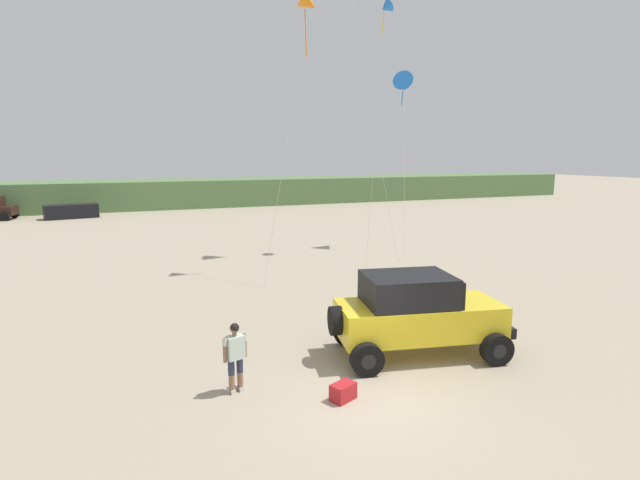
% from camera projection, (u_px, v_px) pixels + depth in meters
% --- Properties ---
extents(ground_plane, '(220.00, 220.00, 0.00)m').
position_uv_depth(ground_plane, '(379.00, 403.00, 10.89)').
color(ground_plane, tan).
extents(dune_ridge, '(90.00, 7.65, 2.81)m').
position_uv_depth(dune_ridge, '(220.00, 192.00, 54.27)').
color(dune_ridge, '#567A47').
rests_on(dune_ridge, ground_plane).
extents(jeep, '(5.01, 3.18, 2.26)m').
position_uv_depth(jeep, '(417.00, 312.00, 13.36)').
color(jeep, yellow).
rests_on(jeep, ground_plane).
extents(person_watching, '(0.60, 0.39, 1.67)m').
position_uv_depth(person_watching, '(235.00, 354.00, 11.25)').
color(person_watching, '#8C664C').
rests_on(person_watching, ground_plane).
extents(cooler_box, '(0.66, 0.55, 0.38)m').
position_uv_depth(cooler_box, '(343.00, 392.00, 11.02)').
color(cooler_box, '#B21E23').
rests_on(cooler_box, ground_plane).
extents(distant_sedan, '(4.45, 2.49, 1.20)m').
position_uv_depth(distant_sedan, '(71.00, 211.00, 42.62)').
color(distant_sedan, black).
rests_on(distant_sedan, ground_plane).
extents(kite_black_sled, '(3.29, 5.33, 10.31)m').
position_uv_depth(kite_black_sled, '(405.00, 85.00, 28.67)').
color(kite_black_sled, blue).
rests_on(kite_black_sled, ground_plane).
extents(kite_green_box, '(3.49, 2.97, 12.58)m').
position_uv_depth(kite_green_box, '(309.00, 4.00, 21.74)').
color(kite_green_box, orange).
rests_on(kite_green_box, ground_plane).
extents(kite_red_delta, '(3.13, 3.82, 13.63)m').
position_uv_depth(kite_red_delta, '(386.00, 8.00, 26.20)').
color(kite_red_delta, blue).
rests_on(kite_red_delta, ground_plane).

